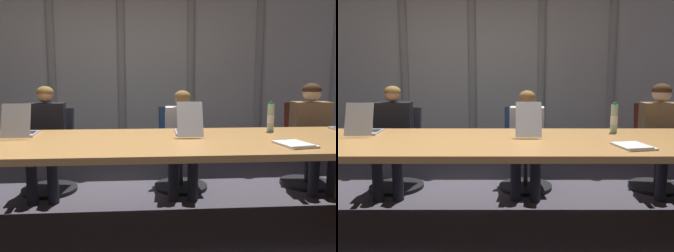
% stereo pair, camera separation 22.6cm
% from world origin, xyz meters
% --- Properties ---
extents(ground_plane, '(15.04, 15.04, 0.00)m').
position_xyz_m(ground_plane, '(0.00, 0.00, 0.00)').
color(ground_plane, '#47424C').
extents(conference_table, '(5.14, 1.23, 0.75)m').
position_xyz_m(conference_table, '(0.00, 0.00, 0.63)').
color(conference_table, '#B77F42').
rests_on(conference_table, ground_plane).
extents(curtain_backdrop, '(7.52, 0.17, 3.11)m').
position_xyz_m(curtain_backdrop, '(-0.00, 2.51, 1.55)').
color(curtain_backdrop, beige).
rests_on(curtain_backdrop, ground_plane).
extents(laptop_left_mid, '(0.26, 0.43, 0.29)m').
position_xyz_m(laptop_left_mid, '(-0.77, 0.27, 0.81)').
color(laptop_left_mid, '#BCBCC1').
rests_on(laptop_left_mid, conference_table).
extents(laptop_center, '(0.24, 0.49, 0.30)m').
position_xyz_m(laptop_center, '(0.70, 0.24, 0.81)').
color(laptop_center, '#BCBCC1').
rests_on(laptop_center, conference_table).
extents(office_chair_left_mid, '(0.60, 0.61, 0.90)m').
position_xyz_m(office_chair_left_mid, '(-0.73, 1.07, 0.34)').
color(office_chair_left_mid, '#2D2D38').
rests_on(office_chair_left_mid, ground_plane).
extents(office_chair_center, '(0.60, 0.60, 0.91)m').
position_xyz_m(office_chair_center, '(0.72, 1.07, 0.34)').
color(office_chair_center, navy).
rests_on(office_chair_center, ground_plane).
extents(office_chair_right_mid, '(0.60, 0.60, 0.95)m').
position_xyz_m(office_chair_right_mid, '(2.21, 1.07, 0.35)').
color(office_chair_right_mid, '#511E19').
rests_on(office_chair_right_mid, ground_plane).
extents(person_left_mid, '(0.43, 0.57, 1.16)m').
position_xyz_m(person_left_mid, '(-0.73, 0.91, 0.65)').
color(person_left_mid, black).
rests_on(person_left_mid, ground_plane).
extents(person_center, '(0.41, 0.57, 1.11)m').
position_xyz_m(person_center, '(0.73, 0.90, 0.62)').
color(person_center, silver).
rests_on(person_center, ground_plane).
extents(person_right_mid, '(0.43, 0.56, 1.19)m').
position_xyz_m(person_right_mid, '(2.20, 0.92, 0.68)').
color(person_right_mid, olive).
rests_on(person_right_mid, ground_plane).
extents(water_bottle_secondary, '(0.07, 0.07, 0.28)m').
position_xyz_m(water_bottle_secondary, '(1.50, 0.37, 0.88)').
color(water_bottle_secondary, '#ADD1B2').
rests_on(water_bottle_secondary, conference_table).
extents(spiral_notepad, '(0.28, 0.34, 0.03)m').
position_xyz_m(spiral_notepad, '(1.45, -0.32, 0.76)').
color(spiral_notepad, silver).
rests_on(spiral_notepad, conference_table).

